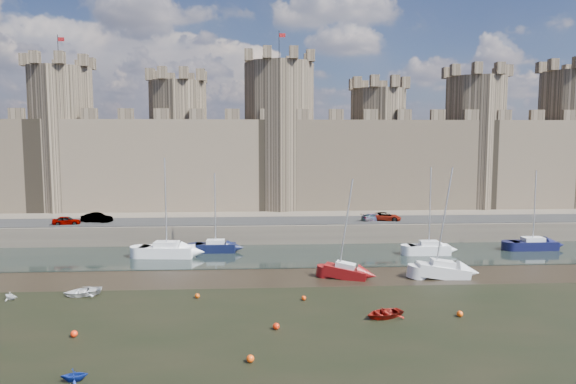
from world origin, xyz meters
The scene contains 26 objects.
ground centered at (0.00, 0.00, 0.00)m, with size 160.00×160.00×0.00m, color black.
seaweed_patch centered at (0.00, -6.00, 0.01)m, with size 70.00×34.00×0.01m, color black.
water_channel centered at (0.00, 24.00, 0.04)m, with size 160.00×12.00×0.08m, color black.
quay centered at (0.00, 60.00, 1.25)m, with size 160.00×60.00×2.50m, color #4C443A.
road centered at (0.00, 34.00, 2.55)m, with size 160.00×7.00×0.10m, color black.
castle centered at (-0.64, 48.00, 11.67)m, with size 108.50×11.00×29.00m.
car_0 centered at (-26.13, 32.39, 3.08)m, with size 1.37×3.41×1.16m, color gray.
car_1 centered at (-22.79, 34.05, 3.16)m, with size 1.39×4.00×1.32m, color gray.
car_2 centered at (14.25, 33.21, 3.03)m, with size 1.49×3.66×1.06m, color gray.
car_3 centered at (15.69, 33.21, 3.09)m, with size 1.96×4.25×1.18m, color gray.
sailboat_0 centered at (-11.92, 23.81, 0.86)m, with size 6.27×2.94×11.35m.
sailboat_1 centered at (-6.56, 26.14, 0.76)m, with size 4.78×1.99×9.46m.
sailboat_2 centered at (18.44, 23.37, 0.82)m, with size 4.81×2.05×10.21m.
sailboat_3 centered at (31.99, 25.22, 0.76)m, with size 5.55×2.17×9.73m.
sailboat_4 centered at (6.97, 13.91, 0.72)m, with size 4.46×2.95×9.73m.
sailboat_5 centered at (16.49, 13.56, 0.77)m, with size 5.13×2.23×10.85m.
dinghy_1 centered at (-11.77, -6.48, 0.38)m, with size 1.24×0.76×1.44m, color #162F97.
dinghy_3 centered at (-22.34, 8.84, 0.33)m, with size 1.09×0.66×1.26m, color silver.
dinghy_4 centered at (7.99, 2.70, 0.32)m, with size 2.22×0.64×3.11m, color maroon.
dinghy_6 centered at (-16.65, 9.60, 0.33)m, with size 2.25×0.65×3.16m, color silver.
buoy_0 centered at (-14.08, 0.11, 0.24)m, with size 0.47×0.47×0.47m, color #FD2B0B.
buoy_1 centered at (-6.69, 8.33, 0.21)m, with size 0.43×0.43×0.43m, color #DE4B09.
buoy_2 centered at (-2.03, -4.62, 0.24)m, with size 0.48×0.48×0.48m, color #FE4A0B.
buoy_3 centered at (2.30, 7.23, 0.20)m, with size 0.40×0.40×0.40m, color #F53E0A.
buoy_4 centered at (-0.26, 0.70, 0.24)m, with size 0.48×0.48×0.48m, color red.
buoy_5 centered at (13.78, 2.50, 0.24)m, with size 0.47×0.47×0.47m, color #FB4F0B.
Camera 1 is at (-1.52, -34.48, 13.37)m, focal length 32.00 mm.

